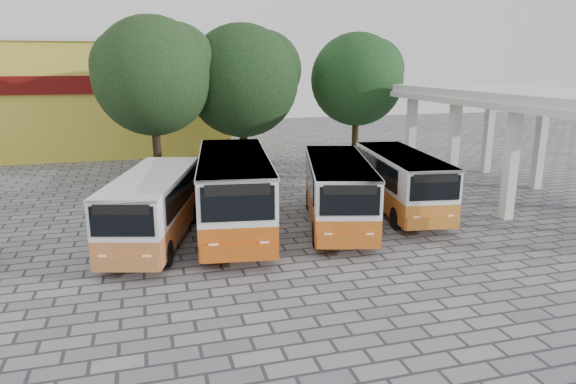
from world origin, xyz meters
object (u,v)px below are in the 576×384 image
object	(u,v)px
bus_far_left	(154,204)
bus_centre_right	(338,188)
bus_centre_left	(234,188)
bus_far_right	(401,179)

from	to	relation	value
bus_far_left	bus_centre_right	bearing A→B (deg)	16.85
bus_far_left	bus_centre_left	size ratio (longest dim) A/B	0.86
bus_far_left	bus_centre_right	distance (m)	7.40
bus_far_left	bus_centre_right	world-z (taller)	bus_centre_right
bus_far_left	bus_centre_left	bearing A→B (deg)	24.45
bus_far_left	bus_centre_left	world-z (taller)	bus_centre_left
bus_far_left	bus_centre_right	xyz separation A→B (m)	(7.40, 0.14, 0.08)
bus_centre_right	bus_far_right	xyz separation A→B (m)	(3.49, 1.10, -0.05)
bus_centre_right	bus_far_right	bearing A→B (deg)	32.69
bus_centre_left	bus_centre_right	xyz separation A→B (m)	(4.27, -0.34, -0.21)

